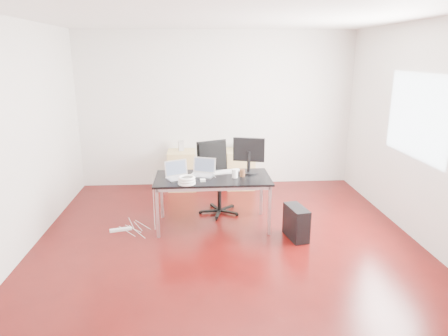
{
  "coord_description": "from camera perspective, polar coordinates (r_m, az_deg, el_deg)",
  "views": [
    {
      "loc": [
        -0.37,
        -4.79,
        2.37
      ],
      "look_at": [
        0.0,
        0.55,
        0.85
      ],
      "focal_mm": 32.0,
      "sensor_mm": 36.0,
      "label": 1
    }
  ],
  "objects": [
    {
      "name": "pc_tower",
      "position": [
        5.45,
        10.27,
        -7.68
      ],
      "size": [
        0.28,
        0.48,
        0.44
      ],
      "primitive_type": "cube",
      "rotation": [
        0.0,
        0.0,
        0.19
      ],
      "color": "black",
      "rests_on": "ground"
    },
    {
      "name": "room_shell",
      "position": [
        4.91,
        0.87,
        4.48
      ],
      "size": [
        5.0,
        5.0,
        5.0
      ],
      "color": "#3B0706",
      "rests_on": "ground"
    },
    {
      "name": "keyboard",
      "position": [
        5.78,
        0.36,
        -0.51
      ],
      "size": [
        0.46,
        0.27,
        0.02
      ],
      "primitive_type": "cube",
      "rotation": [
        0.0,
        0.0,
        0.33
      ],
      "color": "white",
      "rests_on": "desk"
    },
    {
      "name": "monitor",
      "position": [
        5.71,
        3.56,
        2.08
      ],
      "size": [
        0.45,
        0.26,
        0.51
      ],
      "rotation": [
        0.0,
        0.0,
        -0.28
      ],
      "color": "black",
      "rests_on": "desk"
    },
    {
      "name": "cup_white",
      "position": [
        5.53,
        1.55,
        -0.77
      ],
      "size": [
        0.09,
        0.09,
        0.12
      ],
      "primitive_type": "cylinder",
      "rotation": [
        0.0,
        0.0,
        0.18
      ],
      "color": "white",
      "rests_on": "desk"
    },
    {
      "name": "office_chair",
      "position": [
        6.13,
        -1.03,
        -0.89
      ],
      "size": [
        0.63,
        0.64,
        1.08
      ],
      "rotation": [
        0.0,
        0.0,
        0.41
      ],
      "color": "black",
      "rests_on": "ground"
    },
    {
      "name": "laptop_left",
      "position": [
        5.55,
        -6.59,
        -0.86
      ],
      "size": [
        0.41,
        0.37,
        0.23
      ],
      "rotation": [
        0.0,
        0.0,
        0.44
      ],
      "color": "silver",
      "rests_on": "desk"
    },
    {
      "name": "cup_brown",
      "position": [
        5.58,
        2.64,
        -0.72
      ],
      "size": [
        0.1,
        0.1,
        0.1
      ],
      "primitive_type": "cylinder",
      "rotation": [
        0.0,
        0.0,
        -0.34
      ],
      "color": "brown",
      "rests_on": "desk"
    },
    {
      "name": "filing_cabinet_left",
      "position": [
        7.31,
        -6.01,
        -0.27
      ],
      "size": [
        0.5,
        0.5,
        0.7
      ],
      "primitive_type": "cube",
      "color": "tan",
      "rests_on": "ground"
    },
    {
      "name": "wastebasket",
      "position": [
        7.41,
        0.62,
        -1.66
      ],
      "size": [
        0.25,
        0.25,
        0.28
      ],
      "primitive_type": "cylinder",
      "rotation": [
        0.0,
        0.0,
        -0.05
      ],
      "color": "black",
      "rests_on": "ground"
    },
    {
      "name": "cable_coil",
      "position": [
        5.26,
        -5.35,
        -1.79
      ],
      "size": [
        0.24,
        0.24,
        0.11
      ],
      "rotation": [
        0.0,
        0.0,
        -0.13
      ],
      "color": "white",
      "rests_on": "desk"
    },
    {
      "name": "power_adapter",
      "position": [
        5.38,
        -3.04,
        -1.76
      ],
      "size": [
        0.07,
        0.07,
        0.03
      ],
      "primitive_type": "cube",
      "rotation": [
        0.0,
        0.0,
        0.06
      ],
      "color": "white",
      "rests_on": "desk"
    },
    {
      "name": "filing_cabinet_right",
      "position": [
        7.35,
        2.29,
        -0.11
      ],
      "size": [
        0.5,
        0.5,
        0.7
      ],
      "primitive_type": "cube",
      "color": "tan",
      "rests_on": "ground"
    },
    {
      "name": "power_strip",
      "position": [
        5.83,
        -14.54,
        -8.51
      ],
      "size": [
        0.31,
        0.13,
        0.04
      ],
      "primitive_type": "cube",
      "rotation": [
        0.0,
        0.0,
        0.26
      ],
      "color": "white",
      "rests_on": "ground"
    },
    {
      "name": "navy_garment",
      "position": [
        7.3,
        2.67,
        2.97
      ],
      "size": [
        0.32,
        0.26,
        0.09
      ],
      "primitive_type": "cube",
      "rotation": [
        0.0,
        0.0,
        -0.07
      ],
      "color": "black",
      "rests_on": "filing_cabinet_right"
    },
    {
      "name": "laptop_right",
      "position": [
        5.65,
        -3.01,
        -0.45
      ],
      "size": [
        0.4,
        0.35,
        0.23
      ],
      "rotation": [
        0.0,
        0.0,
        -0.35
      ],
      "color": "silver",
      "rests_on": "desk"
    },
    {
      "name": "desk",
      "position": [
        5.58,
        -1.63,
        -1.81
      ],
      "size": [
        1.6,
        0.8,
        0.73
      ],
      "color": "black",
      "rests_on": "ground"
    },
    {
      "name": "speaker",
      "position": [
        7.25,
        -6.16,
        3.17
      ],
      "size": [
        0.11,
        0.1,
        0.18
      ],
      "primitive_type": "cube",
      "rotation": [
        0.0,
        0.0,
        0.25
      ],
      "color": "#9E9E9E",
      "rests_on": "filing_cabinet_left"
    }
  ]
}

